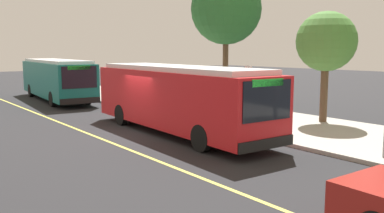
% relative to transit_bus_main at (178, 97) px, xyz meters
% --- Properties ---
extents(ground_plane, '(120.00, 120.00, 0.00)m').
position_rel_transit_bus_main_xyz_m(ground_plane, '(-1.26, -1.01, -1.62)').
color(ground_plane, '#232326').
extents(sidewalk_curb, '(44.00, 6.40, 0.15)m').
position_rel_transit_bus_main_xyz_m(sidewalk_curb, '(-1.26, 4.99, -1.54)').
color(sidewalk_curb, '#A8A399').
rests_on(sidewalk_curb, ground_plane).
extents(lane_stripe_center, '(36.00, 0.14, 0.01)m').
position_rel_transit_bus_main_xyz_m(lane_stripe_center, '(-1.26, -3.21, -1.61)').
color(lane_stripe_center, '#E0D64C').
rests_on(lane_stripe_center, ground_plane).
extents(transit_bus_main, '(10.96, 3.00, 2.95)m').
position_rel_transit_bus_main_xyz_m(transit_bus_main, '(0.00, 0.00, 0.00)').
color(transit_bus_main, red).
rests_on(transit_bus_main, ground_plane).
extents(transit_bus_second, '(11.46, 3.55, 2.95)m').
position_rel_transit_bus_main_xyz_m(transit_bus_second, '(-15.19, -0.03, 0.00)').
color(transit_bus_second, '#146B66').
rests_on(transit_bus_second, ground_plane).
extents(bus_shelter, '(2.90, 1.60, 2.48)m').
position_rel_transit_bus_main_xyz_m(bus_shelter, '(-1.56, 4.41, 0.30)').
color(bus_shelter, '#333338').
rests_on(bus_shelter, sidewalk_curb).
extents(waiting_bench, '(1.60, 0.48, 0.95)m').
position_rel_transit_bus_main_xyz_m(waiting_bench, '(-1.26, 4.23, -0.98)').
color(waiting_bench, brown).
rests_on(waiting_bench, sidewalk_curb).
extents(route_sign_post, '(0.44, 0.08, 2.80)m').
position_rel_transit_bus_main_xyz_m(route_sign_post, '(1.53, 2.77, 0.34)').
color(route_sign_post, '#333338').
rests_on(route_sign_post, sidewalk_curb).
extents(pedestrian_commuter, '(0.24, 0.40, 1.69)m').
position_rel_transit_bus_main_xyz_m(pedestrian_commuter, '(1.99, 3.50, -0.50)').
color(pedestrian_commuter, '#282D47').
rests_on(pedestrian_commuter, sidewalk_curb).
extents(street_tree_upstreet, '(4.46, 4.46, 8.28)m').
position_rel_transit_bus_main_xyz_m(street_tree_upstreet, '(-5.16, 7.42, 4.56)').
color(street_tree_upstreet, brown).
rests_on(street_tree_upstreet, sidewalk_curb).
extents(street_tree_downstreet, '(2.87, 2.87, 5.33)m').
position_rel_transit_bus_main_xyz_m(street_tree_downstreet, '(2.62, 6.86, 2.39)').
color(street_tree_downstreet, brown).
rests_on(street_tree_downstreet, sidewalk_curb).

